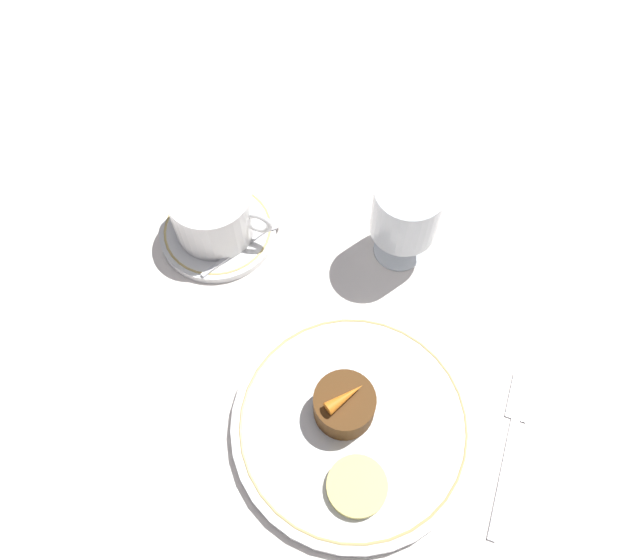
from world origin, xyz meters
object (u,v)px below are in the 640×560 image
at_px(coffee_cup, 213,211).
at_px(dessert_cake, 344,405).
at_px(dinner_plate, 349,423).
at_px(fork, 513,434).
at_px(wine_glass, 406,214).

relative_size(coffee_cup, dessert_cake, 1.96).
height_order(dinner_plate, fork, dinner_plate).
bearing_deg(fork, coffee_cup, 160.68).
distance_m(dinner_plate, fork, 0.17).
distance_m(fork, dessert_cake, 0.18).
bearing_deg(dessert_cake, dinner_plate, -46.44).
relative_size(dinner_plate, fork, 1.43).
relative_size(dinner_plate, wine_glass, 2.12).
xyz_separation_m(wine_glass, fork, (0.17, -0.18, -0.07)).
xyz_separation_m(coffee_cup, dessert_cake, (0.21, -0.17, -0.01)).
distance_m(coffee_cup, wine_glass, 0.22).
relative_size(coffee_cup, fork, 0.70).
distance_m(coffee_cup, fork, 0.41).
relative_size(wine_glass, fork, 0.68).
bearing_deg(dessert_cake, fork, 11.36).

